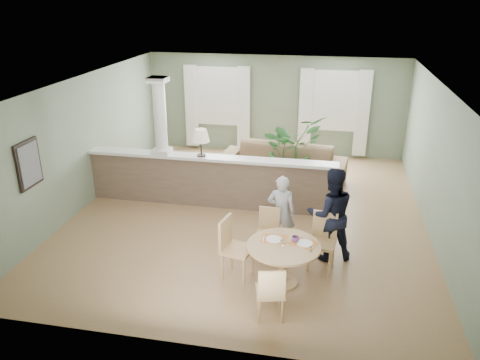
% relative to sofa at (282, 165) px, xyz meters
% --- Properties ---
extents(ground, '(8.00, 8.00, 0.00)m').
position_rel_sofa_xyz_m(ground, '(-0.47, -1.78, -0.43)').
color(ground, tan).
rests_on(ground, ground).
extents(room_shell, '(7.02, 8.02, 2.71)m').
position_rel_sofa_xyz_m(room_shell, '(-0.50, -1.16, 1.38)').
color(room_shell, gray).
rests_on(room_shell, ground).
extents(pony_wall, '(5.32, 0.38, 2.70)m').
position_rel_sofa_xyz_m(pony_wall, '(-1.45, -1.58, 0.27)').
color(pony_wall, '#77604C').
rests_on(pony_wall, ground).
extents(sofa, '(3.09, 1.50, 0.87)m').
position_rel_sofa_xyz_m(sofa, '(0.00, 0.00, 0.00)').
color(sofa, olive).
rests_on(sofa, ground).
extents(houseplant, '(1.92, 1.92, 1.61)m').
position_rel_sofa_xyz_m(houseplant, '(0.19, 0.20, 0.37)').
color(houseplant, '#265D25').
rests_on(houseplant, ground).
extents(dining_table, '(1.14, 1.14, 0.78)m').
position_rel_sofa_xyz_m(dining_table, '(0.49, -4.17, 0.11)').
color(dining_table, tan).
rests_on(dining_table, ground).
extents(chair_far_boy, '(0.40, 0.40, 0.85)m').
position_rel_sofa_xyz_m(chair_far_boy, '(0.13, -3.33, 0.03)').
color(chair_far_boy, tan).
rests_on(chair_far_boy, ground).
extents(chair_far_man, '(0.49, 0.49, 0.95)m').
position_rel_sofa_xyz_m(chair_far_man, '(1.07, -3.53, 0.09)').
color(chair_far_man, tan).
rests_on(chair_far_man, ground).
extents(chair_near, '(0.46, 0.46, 0.86)m').
position_rel_sofa_xyz_m(chair_near, '(0.41, -5.08, 0.04)').
color(chair_near, tan).
rests_on(chair_near, ground).
extents(chair_side, '(0.54, 0.54, 1.00)m').
position_rel_sofa_xyz_m(chair_side, '(-0.33, -4.10, 0.12)').
color(chair_side, tan).
rests_on(chair_side, ground).
extents(child_person, '(0.50, 0.34, 1.37)m').
position_rel_sofa_xyz_m(child_person, '(0.32, -3.04, 0.25)').
color(child_person, '#A9A8AE').
rests_on(child_person, ground).
extents(man_person, '(0.93, 0.81, 1.64)m').
position_rel_sofa_xyz_m(man_person, '(1.17, -3.23, 0.39)').
color(man_person, black).
rests_on(man_person, ground).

